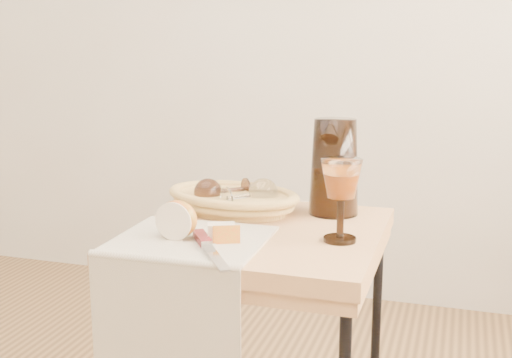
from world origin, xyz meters
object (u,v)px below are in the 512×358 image
(goblet_lying_b, at_px, (248,195))
(table_knife, at_px, (209,247))
(apple_half, at_px, (178,219))
(goblet_lying_a, at_px, (225,191))
(bread_basket, at_px, (233,201))
(pitcher, at_px, (334,167))
(tea_towel, at_px, (190,240))
(wine_goblet, at_px, (341,200))

(goblet_lying_b, relative_size, table_knife, 0.50)
(goblet_lying_b, distance_m, apple_half, 0.26)
(goblet_lying_a, height_order, goblet_lying_b, goblet_lying_b)
(bread_basket, distance_m, table_knife, 0.34)
(goblet_lying_b, relative_size, pitcher, 0.44)
(goblet_lying_b, bearing_deg, pitcher, -28.54)
(goblet_lying_a, bearing_deg, goblet_lying_b, 114.08)
(tea_towel, xyz_separation_m, bread_basket, (0.00, 0.26, 0.02))
(pitcher, distance_m, apple_half, 0.43)
(wine_goblet, relative_size, table_knife, 0.75)
(bread_basket, xyz_separation_m, goblet_lying_b, (0.05, -0.02, 0.02))
(tea_towel, relative_size, pitcher, 1.16)
(bread_basket, relative_size, pitcher, 1.13)
(goblet_lying_a, bearing_deg, tea_towel, 52.67)
(pitcher, height_order, table_knife, pitcher)
(goblet_lying_a, relative_size, table_knife, 0.48)
(goblet_lying_b, height_order, table_knife, goblet_lying_b)
(wine_goblet, bearing_deg, tea_towel, -162.43)
(tea_towel, bearing_deg, table_knife, -45.80)
(pitcher, bearing_deg, goblet_lying_a, -172.43)
(wine_goblet, bearing_deg, goblet_lying_b, 149.97)
(table_knife, bearing_deg, bread_basket, 157.22)
(wine_goblet, bearing_deg, apple_half, -163.75)
(tea_towel, height_order, pitcher, pitcher)
(tea_towel, distance_m, apple_half, 0.05)
(goblet_lying_a, xyz_separation_m, table_knife, (0.10, -0.35, -0.03))
(goblet_lying_b, bearing_deg, goblet_lying_a, 107.01)
(pitcher, distance_m, wine_goblet, 0.23)
(bread_basket, height_order, goblet_lying_a, goblet_lying_a)
(tea_towel, distance_m, pitcher, 0.42)
(wine_goblet, height_order, apple_half, wine_goblet)
(goblet_lying_a, relative_size, goblet_lying_b, 0.96)
(tea_towel, distance_m, table_knife, 0.10)
(tea_towel, xyz_separation_m, table_knife, (0.07, -0.07, 0.01))
(goblet_lying_a, bearing_deg, bread_basket, 111.15)
(table_knife, bearing_deg, goblet_lying_a, 161.05)
(wine_goblet, xyz_separation_m, table_knife, (-0.23, -0.17, -0.08))
(bread_basket, distance_m, goblet_lying_b, 0.05)
(goblet_lying_b, bearing_deg, tea_towel, -150.69)
(table_knife, bearing_deg, apple_half, -159.47)
(wine_goblet, distance_m, apple_half, 0.35)
(tea_towel, relative_size, goblet_lying_a, 2.72)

